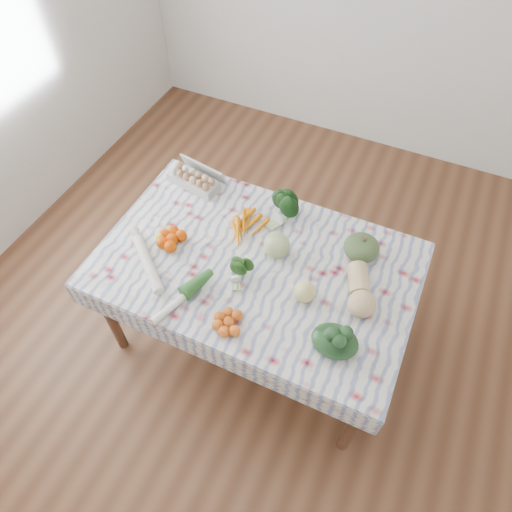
% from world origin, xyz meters
% --- Properties ---
extents(ground, '(4.50, 4.50, 0.00)m').
position_xyz_m(ground, '(0.00, 0.00, 0.00)').
color(ground, '#57321D').
rests_on(ground, ground).
extents(dining_table, '(1.60, 1.00, 0.75)m').
position_xyz_m(dining_table, '(0.00, 0.00, 0.68)').
color(dining_table, brown).
rests_on(dining_table, ground).
extents(tablecloth, '(1.66, 1.06, 0.01)m').
position_xyz_m(tablecloth, '(0.00, 0.00, 0.76)').
color(tablecloth, white).
rests_on(tablecloth, dining_table).
extents(egg_carton, '(0.34, 0.18, 0.09)m').
position_xyz_m(egg_carton, '(-0.59, 0.37, 0.80)').
color(egg_carton, '#B8B8B2').
rests_on(egg_carton, tablecloth).
extents(carrot_bunch, '(0.27, 0.25, 0.04)m').
position_xyz_m(carrot_bunch, '(-0.12, 0.16, 0.78)').
color(carrot_bunch, orange).
rests_on(carrot_bunch, tablecloth).
extents(kale_bunch, '(0.22, 0.21, 0.15)m').
position_xyz_m(kale_bunch, '(0.02, 0.35, 0.84)').
color(kale_bunch, black).
rests_on(kale_bunch, tablecloth).
extents(kabocha_squash, '(0.22, 0.22, 0.12)m').
position_xyz_m(kabocha_squash, '(0.48, 0.28, 0.82)').
color(kabocha_squash, '#41592F').
rests_on(kabocha_squash, tablecloth).
extents(cabbage, '(0.18, 0.18, 0.14)m').
position_xyz_m(cabbage, '(0.07, 0.10, 0.83)').
color(cabbage, '#A8BA73').
rests_on(cabbage, tablecloth).
extents(butternut_squash, '(0.23, 0.32, 0.13)m').
position_xyz_m(butternut_squash, '(0.55, 0.02, 0.83)').
color(butternut_squash, '#DAB17C').
rests_on(butternut_squash, tablecloth).
extents(orange_cluster, '(0.24, 0.24, 0.07)m').
position_xyz_m(orange_cluster, '(-0.47, -0.07, 0.80)').
color(orange_cluster, '#E34600').
rests_on(orange_cluster, tablecloth).
extents(broccoli, '(0.18, 0.18, 0.10)m').
position_xyz_m(broccoli, '(-0.06, -0.12, 0.81)').
color(broccoli, '#214A15').
rests_on(broccoli, tablecloth).
extents(mandarin_cluster, '(0.23, 0.23, 0.06)m').
position_xyz_m(mandarin_cluster, '(0.04, -0.39, 0.79)').
color(mandarin_cluster, '#DB5D16').
rests_on(mandarin_cluster, tablecloth).
extents(grapefruit, '(0.14, 0.14, 0.11)m').
position_xyz_m(grapefruit, '(0.31, -0.10, 0.82)').
color(grapefruit, '#DCCD74').
rests_on(grapefruit, tablecloth).
extents(spinach_bag, '(0.25, 0.21, 0.10)m').
position_xyz_m(spinach_bag, '(0.53, -0.29, 0.81)').
color(spinach_bag, black).
rests_on(spinach_bag, tablecloth).
extents(daikon, '(0.35, 0.30, 0.06)m').
position_xyz_m(daikon, '(-0.50, -0.26, 0.79)').
color(daikon, silver).
rests_on(daikon, tablecloth).
extents(leek, '(0.16, 0.37, 0.04)m').
position_xyz_m(leek, '(-0.23, -0.36, 0.78)').
color(leek, white).
rests_on(leek, tablecloth).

